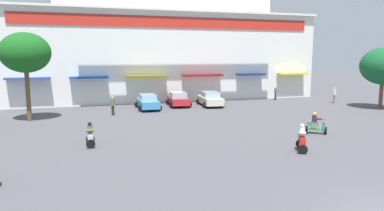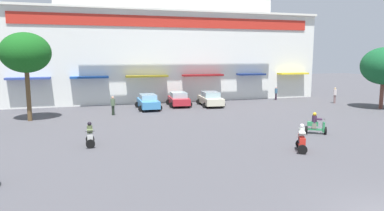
{
  "view_description": "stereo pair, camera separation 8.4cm",
  "coord_description": "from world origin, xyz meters",
  "px_view_note": "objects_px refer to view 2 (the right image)",
  "views": [
    {
      "loc": [
        -9.81,
        -8.12,
        5.4
      ],
      "look_at": [
        -2.0,
        16.83,
        1.57
      ],
      "focal_mm": 32.58,
      "sensor_mm": 36.0,
      "label": 1
    },
    {
      "loc": [
        -9.73,
        -8.14,
        5.4
      ],
      "look_at": [
        -2.0,
        16.83,
        1.57
      ],
      "focal_mm": 32.58,
      "sensor_mm": 36.0,
      "label": 2
    }
  ],
  "objects_px": {
    "scooter_rider_1": "(316,125)",
    "scooter_rider_4": "(90,136)",
    "pedestrian_0": "(335,94)",
    "pedestrian_2": "(113,105)",
    "parked_car_0": "(148,102)",
    "plaza_tree_1": "(384,66)",
    "scooter_rider_6": "(302,140)",
    "pedestrian_1": "(276,93)",
    "plaza_tree_0": "(26,53)",
    "parked_car_2": "(210,99)",
    "parked_car_1": "(179,99)"
  },
  "relations": [
    {
      "from": "plaza_tree_1",
      "to": "scooter_rider_4",
      "type": "relative_size",
      "value": 4.25
    },
    {
      "from": "plaza_tree_1",
      "to": "parked_car_1",
      "type": "height_order",
      "value": "plaza_tree_1"
    },
    {
      "from": "parked_car_2",
      "to": "pedestrian_2",
      "type": "xyz_separation_m",
      "value": [
        -10.32,
        -2.7,
        0.2
      ]
    },
    {
      "from": "plaza_tree_1",
      "to": "scooter_rider_1",
      "type": "xyz_separation_m",
      "value": [
        -13.41,
        -7.65,
        -3.65
      ]
    },
    {
      "from": "scooter_rider_1",
      "to": "plaza_tree_0",
      "type": "bearing_deg",
      "value": 150.4
    },
    {
      "from": "scooter_rider_1",
      "to": "pedestrian_0",
      "type": "relative_size",
      "value": 0.85
    },
    {
      "from": "parked_car_2",
      "to": "pedestrian_0",
      "type": "xyz_separation_m",
      "value": [
        14.02,
        -2.15,
        0.25
      ]
    },
    {
      "from": "parked_car_2",
      "to": "pedestrian_0",
      "type": "height_order",
      "value": "pedestrian_0"
    },
    {
      "from": "scooter_rider_1",
      "to": "scooter_rider_4",
      "type": "relative_size",
      "value": 1.04
    },
    {
      "from": "pedestrian_0",
      "to": "pedestrian_1",
      "type": "xyz_separation_m",
      "value": [
        -4.75,
        4.53,
        -0.12
      ]
    },
    {
      "from": "parked_car_0",
      "to": "parked_car_1",
      "type": "bearing_deg",
      "value": 17.17
    },
    {
      "from": "parked_car_0",
      "to": "parked_car_2",
      "type": "xyz_separation_m",
      "value": [
        6.71,
        0.23,
        0.01
      ]
    },
    {
      "from": "scooter_rider_6",
      "to": "parked_car_1",
      "type": "bearing_deg",
      "value": 96.44
    },
    {
      "from": "plaza_tree_0",
      "to": "parked_car_2",
      "type": "height_order",
      "value": "plaza_tree_0"
    },
    {
      "from": "parked_car_0",
      "to": "pedestrian_1",
      "type": "bearing_deg",
      "value": 9.28
    },
    {
      "from": "parked_car_0",
      "to": "scooter_rider_1",
      "type": "xyz_separation_m",
      "value": [
        9.05,
        -14.27,
        -0.13
      ]
    },
    {
      "from": "parked_car_2",
      "to": "pedestrian_1",
      "type": "relative_size",
      "value": 2.91
    },
    {
      "from": "pedestrian_2",
      "to": "scooter_rider_1",
      "type": "bearing_deg",
      "value": -43.01
    },
    {
      "from": "pedestrian_1",
      "to": "parked_car_1",
      "type": "bearing_deg",
      "value": -172.98
    },
    {
      "from": "plaza_tree_0",
      "to": "pedestrian_1",
      "type": "bearing_deg",
      "value": 12.49
    },
    {
      "from": "scooter_rider_1",
      "to": "parked_car_0",
      "type": "bearing_deg",
      "value": 122.38
    },
    {
      "from": "scooter_rider_6",
      "to": "pedestrian_1",
      "type": "distance_m",
      "value": 22.83
    },
    {
      "from": "scooter_rider_6",
      "to": "pedestrian_2",
      "type": "height_order",
      "value": "pedestrian_2"
    },
    {
      "from": "parked_car_0",
      "to": "pedestrian_2",
      "type": "height_order",
      "value": "pedestrian_2"
    },
    {
      "from": "pedestrian_1",
      "to": "scooter_rider_1",
      "type": "bearing_deg",
      "value": -112.3
    },
    {
      "from": "plaza_tree_1",
      "to": "parked_car_2",
      "type": "xyz_separation_m",
      "value": [
        -15.76,
        6.86,
        -3.51
      ]
    },
    {
      "from": "plaza_tree_0",
      "to": "scooter_rider_6",
      "type": "xyz_separation_m",
      "value": [
        15.96,
        -14.47,
        -4.87
      ]
    },
    {
      "from": "pedestrian_1",
      "to": "pedestrian_2",
      "type": "distance_m",
      "value": 20.24
    },
    {
      "from": "pedestrian_0",
      "to": "pedestrian_2",
      "type": "height_order",
      "value": "pedestrian_0"
    },
    {
      "from": "plaza_tree_0",
      "to": "plaza_tree_1",
      "type": "relative_size",
      "value": 1.17
    },
    {
      "from": "parked_car_1",
      "to": "pedestrian_1",
      "type": "distance_m",
      "value": 12.62
    },
    {
      "from": "scooter_rider_4",
      "to": "pedestrian_0",
      "type": "relative_size",
      "value": 0.82
    },
    {
      "from": "parked_car_1",
      "to": "scooter_rider_1",
      "type": "xyz_separation_m",
      "value": [
        5.6,
        -15.34,
        -0.12
      ]
    },
    {
      "from": "parked_car_1",
      "to": "pedestrian_2",
      "type": "height_order",
      "value": "pedestrian_2"
    },
    {
      "from": "scooter_rider_4",
      "to": "pedestrian_1",
      "type": "bearing_deg",
      "value": 35.57
    },
    {
      "from": "plaza_tree_0",
      "to": "scooter_rider_1",
      "type": "bearing_deg",
      "value": -29.6
    },
    {
      "from": "plaza_tree_1",
      "to": "scooter_rider_6",
      "type": "xyz_separation_m",
      "value": [
        -16.89,
        -11.08,
        -3.62
      ]
    },
    {
      "from": "parked_car_1",
      "to": "pedestrian_0",
      "type": "relative_size",
      "value": 2.25
    },
    {
      "from": "parked_car_0",
      "to": "pedestrian_1",
      "type": "xyz_separation_m",
      "value": [
        15.98,
        2.61,
        0.14
      ]
    },
    {
      "from": "plaza_tree_1",
      "to": "pedestrian_2",
      "type": "bearing_deg",
      "value": 170.94
    },
    {
      "from": "plaza_tree_1",
      "to": "scooter_rider_4",
      "type": "xyz_separation_m",
      "value": [
        -28.26,
        -6.33,
        -3.68
      ]
    },
    {
      "from": "scooter_rider_6",
      "to": "scooter_rider_1",
      "type": "bearing_deg",
      "value": 44.58
    },
    {
      "from": "plaza_tree_0",
      "to": "plaza_tree_1",
      "type": "xyz_separation_m",
      "value": [
        32.86,
        -3.39,
        -1.25
      ]
    },
    {
      "from": "scooter_rider_1",
      "to": "pedestrian_2",
      "type": "relative_size",
      "value": 0.88
    },
    {
      "from": "parked_car_2",
      "to": "pedestrian_1",
      "type": "distance_m",
      "value": 9.57
    },
    {
      "from": "pedestrian_2",
      "to": "scooter_rider_4",
      "type": "bearing_deg",
      "value": -101.72
    },
    {
      "from": "scooter_rider_6",
      "to": "plaza_tree_1",
      "type": "bearing_deg",
      "value": 33.26
    },
    {
      "from": "plaza_tree_1",
      "to": "pedestrian_0",
      "type": "relative_size",
      "value": 3.47
    },
    {
      "from": "plaza_tree_0",
      "to": "pedestrian_0",
      "type": "height_order",
      "value": "plaza_tree_0"
    },
    {
      "from": "parked_car_2",
      "to": "scooter_rider_1",
      "type": "height_order",
      "value": "parked_car_2"
    }
  ]
}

